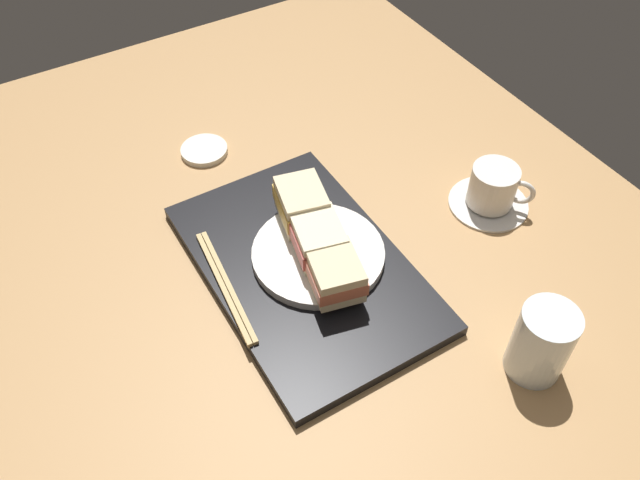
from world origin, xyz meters
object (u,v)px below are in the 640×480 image
object	(u,v)px
sandwich_plate	(318,253)
sandwich_far	(335,274)
chopsticks_pair	(225,286)
drinking_glass	(541,342)
coffee_cup	(493,190)
small_sauce_dish	(204,150)
sandwich_middle	(318,238)
sandwich_near	(302,204)

from	to	relation	value
sandwich_plate	sandwich_far	world-z (taller)	sandwich_far
chopsticks_pair	drinking_glass	size ratio (longest dim) A/B	1.95
coffee_cup	small_sauce_dish	world-z (taller)	coffee_cup
sandwich_middle	coffee_cup	bearing A→B (deg)	83.41
chopsticks_pair	small_sauce_dish	world-z (taller)	chopsticks_pair
sandwich_far	chopsticks_pair	world-z (taller)	sandwich_far
sandwich_middle	coffee_cup	size ratio (longest dim) A/B	0.76
drinking_glass	sandwich_far	bearing A→B (deg)	-143.84
sandwich_plate	sandwich_middle	xyz separation A→B (cm)	(0.00, 0.00, 3.29)
sandwich_plate	drinking_glass	distance (cm)	32.42
coffee_cup	small_sauce_dish	bearing A→B (deg)	-136.04
sandwich_far	coffee_cup	xyz separation A→B (cm)	(-3.22, 30.78, -2.40)
sandwich_near	coffee_cup	xyz separation A→B (cm)	(10.04, 28.27, -2.78)
sandwich_plate	chopsticks_pair	xyz separation A→B (cm)	(-1.67, -13.80, -0.31)
sandwich_middle	chopsticks_pair	bearing A→B (deg)	-96.88
sandwich_far	chopsticks_pair	bearing A→B (deg)	-123.47
drinking_glass	small_sauce_dish	size ratio (longest dim) A/B	1.36
sandwich_near	sandwich_far	distance (cm)	13.50
sandwich_near	sandwich_far	size ratio (longest dim) A/B	1.04
small_sauce_dish	sandwich_plate	bearing A→B (deg)	7.18
sandwich_middle	drinking_glass	xyz separation A→B (cm)	(28.67, 14.86, -0.35)
drinking_glass	small_sauce_dish	world-z (taller)	drinking_glass
coffee_cup	sandwich_middle	bearing A→B (deg)	-96.59
sandwich_far	small_sauce_dish	world-z (taller)	sandwich_far
sandwich_middle	sandwich_near	bearing A→B (deg)	169.28
small_sauce_dish	drinking_glass	bearing A→B (deg)	17.40
sandwich_middle	chopsticks_pair	size ratio (longest dim) A/B	0.45
chopsticks_pair	sandwich_far	bearing A→B (deg)	56.53
chopsticks_pair	coffee_cup	distance (cm)	43.64
chopsticks_pair	small_sauce_dish	xyz separation A→B (cm)	(-29.63, 9.86, -1.65)
sandwich_near	coffee_cup	distance (cm)	30.13
sandwich_plate	small_sauce_dish	size ratio (longest dim) A/B	2.40
sandwich_far	chopsticks_pair	size ratio (longest dim) A/B	0.44
sandwich_plate	sandwich_middle	world-z (taller)	sandwich_middle
sandwich_near	small_sauce_dish	bearing A→B (deg)	-168.10
sandwich_far	drinking_glass	bearing A→B (deg)	36.16
sandwich_plate	drinking_glass	size ratio (longest dim) A/B	1.76
sandwich_far	small_sauce_dish	xyz separation A→B (cm)	(-37.93, -2.69, -5.14)
sandwich_middle	chopsticks_pair	xyz separation A→B (cm)	(-1.67, -13.80, -3.60)
sandwich_near	coffee_cup	world-z (taller)	sandwich_near
sandwich_middle	coffee_cup	distance (cm)	29.83
coffee_cup	drinking_glass	xyz separation A→B (cm)	(25.26, -14.67, 2.16)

